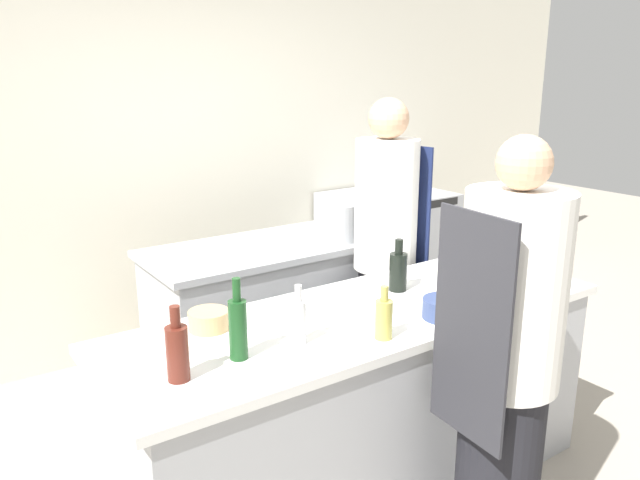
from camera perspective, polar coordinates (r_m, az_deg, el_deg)
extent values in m
cube|color=silver|center=(4.48, -13.23, 7.99)|extent=(8.00, 0.06, 2.80)
cube|color=#A8AAAF|center=(2.99, 3.96, -14.99)|extent=(2.24, 0.75, 0.87)
cube|color=white|center=(2.79, 4.13, -6.93)|extent=(2.33, 0.78, 0.04)
cube|color=#A8AAAF|center=(4.01, -3.81, -6.79)|extent=(1.57, 0.68, 0.87)
cube|color=#A8AAAF|center=(3.86, -3.93, -0.54)|extent=(1.63, 0.71, 0.04)
cube|color=#A8AAAF|center=(5.13, 6.10, -1.15)|extent=(0.94, 0.75, 0.98)
cube|color=black|center=(4.94, 8.81, -4.60)|extent=(0.75, 0.01, 0.34)
cube|color=black|center=(4.76, 9.14, 3.05)|extent=(0.80, 0.01, 0.06)
cylinder|color=black|center=(2.73, 15.89, -19.78)|extent=(0.33, 0.33, 0.80)
cylinder|color=white|center=(2.38, 17.23, -4.44)|extent=(0.39, 0.39, 0.74)
cube|color=#2D2D33|center=(2.29, 13.61, -7.88)|extent=(0.04, 0.37, 0.84)
sphere|color=tan|center=(2.27, 18.17, 6.73)|extent=(0.20, 0.20, 0.20)
cylinder|color=black|center=(3.81, 5.73, -8.42)|extent=(0.31, 0.31, 0.83)
cylinder|color=white|center=(3.57, 6.07, 3.20)|extent=(0.36, 0.36, 0.74)
cube|color=#19234C|center=(3.72, 7.96, 2.00)|extent=(0.05, 0.34, 0.86)
sphere|color=tan|center=(3.50, 6.29, 11.00)|extent=(0.23, 0.23, 0.23)
cylinder|color=black|center=(3.03, 7.15, -2.93)|extent=(0.09, 0.09, 0.18)
cylinder|color=black|center=(2.99, 7.23, -0.60)|extent=(0.04, 0.04, 0.07)
cylinder|color=#5B2319|center=(2.22, -12.90, -10.10)|extent=(0.08, 0.08, 0.20)
cylinder|color=#5B2319|center=(2.16, -13.11, -6.85)|extent=(0.04, 0.04, 0.08)
cylinder|color=silver|center=(2.44, -1.97, -7.55)|extent=(0.06, 0.06, 0.17)
cylinder|color=silver|center=(2.40, -2.00, -4.90)|extent=(0.03, 0.03, 0.07)
cylinder|color=#19471E|center=(2.33, -7.51, -8.16)|extent=(0.07, 0.07, 0.23)
cylinder|color=#19471E|center=(2.27, -7.64, -4.52)|extent=(0.03, 0.03, 0.09)
cylinder|color=#B2A84C|center=(2.50, 5.84, -7.26)|extent=(0.07, 0.07, 0.16)
cylinder|color=#B2A84C|center=(2.46, 5.91, -4.90)|extent=(0.03, 0.03, 0.06)
cylinder|color=navy|center=(2.75, 11.30, -6.15)|extent=(0.19, 0.19, 0.09)
cylinder|color=#B7BABC|center=(3.33, 13.54, -2.43)|extent=(0.20, 0.20, 0.09)
cylinder|color=navy|center=(3.16, 15.69, -3.62)|extent=(0.18, 0.18, 0.08)
cylinder|color=tan|center=(2.62, -10.14, -7.22)|extent=(0.17, 0.17, 0.08)
cube|color=white|center=(2.70, -3.46, -7.08)|extent=(0.37, 0.20, 0.01)
cylinder|color=#A8AAAF|center=(3.88, 1.92, 1.64)|extent=(0.23, 0.23, 0.23)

